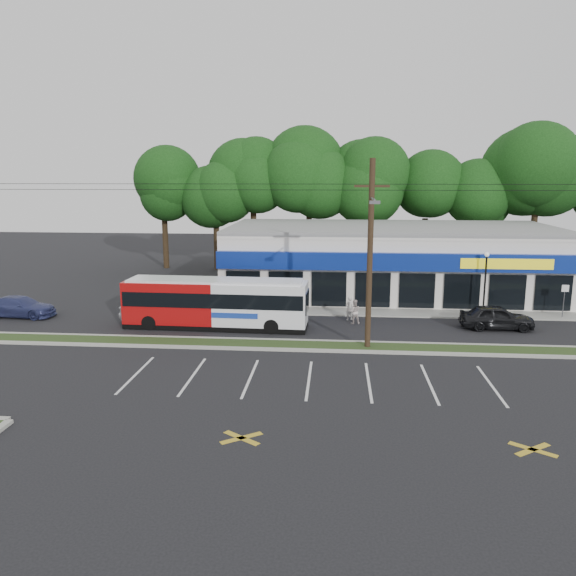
% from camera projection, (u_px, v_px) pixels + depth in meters
% --- Properties ---
extents(ground, '(120.00, 120.00, 0.00)m').
position_uv_depth(ground, '(311.00, 353.00, 29.46)').
color(ground, black).
rests_on(ground, ground).
extents(grass_strip, '(40.00, 1.60, 0.12)m').
position_uv_depth(grass_strip, '(312.00, 346.00, 30.43)').
color(grass_strip, '#1D3114').
rests_on(grass_strip, ground).
extents(curb_south, '(40.00, 0.25, 0.14)m').
position_uv_depth(curb_south, '(311.00, 350.00, 29.59)').
color(curb_south, '#9E9E93').
rests_on(curb_south, ground).
extents(curb_north, '(40.00, 0.25, 0.14)m').
position_uv_depth(curb_north, '(312.00, 341.00, 31.25)').
color(curb_north, '#9E9E93').
rests_on(curb_north, ground).
extents(sidewalk, '(32.00, 2.20, 0.10)m').
position_uv_depth(sidewalk, '(391.00, 313.00, 37.82)').
color(sidewalk, '#9E9E93').
rests_on(sidewalk, ground).
extents(strip_mall, '(25.00, 12.55, 5.30)m').
position_uv_depth(strip_mall, '(390.00, 260.00, 44.02)').
color(strip_mall, silver).
rests_on(strip_mall, ground).
extents(utility_pole, '(50.00, 2.77, 10.00)m').
position_uv_depth(utility_pole, '(367.00, 249.00, 29.06)').
color(utility_pole, black).
rests_on(utility_pole, ground).
extents(lamp_post, '(0.30, 0.30, 4.25)m').
position_uv_depth(lamp_post, '(485.00, 276.00, 36.61)').
color(lamp_post, black).
rests_on(lamp_post, ground).
extents(sign_post, '(0.45, 0.10, 2.23)m').
position_uv_depth(sign_post, '(564.00, 295.00, 36.19)').
color(sign_post, '#59595E').
rests_on(sign_post, ground).
extents(tree_line, '(46.76, 6.76, 11.83)m').
position_uv_depth(tree_line, '(366.00, 183.00, 52.87)').
color(tree_line, black).
rests_on(tree_line, ground).
extents(metrobus, '(11.20, 2.70, 3.00)m').
position_uv_depth(metrobus, '(216.00, 302.00, 34.04)').
color(metrobus, '#A30C0D').
rests_on(metrobus, ground).
extents(car_dark, '(4.34, 1.78, 1.47)m').
position_uv_depth(car_dark, '(497.00, 317.00, 33.86)').
color(car_dark, black).
rests_on(car_dark, ground).
extents(car_silver, '(4.78, 2.15, 1.52)m').
position_uv_depth(car_silver, '(158.00, 311.00, 35.25)').
color(car_silver, '#929399').
rests_on(car_silver, ground).
extents(car_blue, '(4.76, 2.21, 1.35)m').
position_uv_depth(car_blue, '(20.00, 307.00, 36.84)').
color(car_blue, navy).
rests_on(car_blue, ground).
extents(pedestrian_a, '(0.68, 0.62, 1.55)m').
position_uv_depth(pedestrian_a, '(349.00, 308.00, 35.96)').
color(pedestrian_a, beige).
rests_on(pedestrian_a, ground).
extents(pedestrian_b, '(0.81, 0.67, 1.53)m').
position_uv_depth(pedestrian_b, '(354.00, 312.00, 35.09)').
color(pedestrian_b, beige).
rests_on(pedestrian_b, ground).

